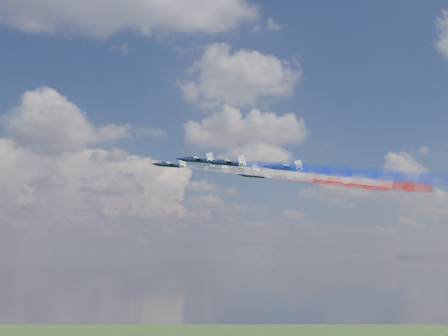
{
  "coord_description": "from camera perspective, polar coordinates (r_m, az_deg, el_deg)",
  "views": [
    {
      "loc": [
        -10.26,
        -139.67,
        124.99
      ],
      "look_at": [
        6.18,
        13.11,
        151.14
      ],
      "focal_mm": 42.31,
      "sensor_mm": 36.0,
      "label": 1
    }
  ],
  "objects": [
    {
      "name": "jet_rear_right",
      "position": [
        162.57,
        6.61,
        -0.9
      ],
      "size": [
        13.87,
        12.31,
        4.79
      ],
      "primitive_type": null,
      "rotation": [
        0.11,
        -0.06,
        1.27
      ],
      "color": "black"
    },
    {
      "name": "trail_rear_right",
      "position": [
        162.32,
        14.99,
        -1.51
      ],
      "size": [
        37.13,
        14.74,
        7.96
      ],
      "primitive_type": null,
      "rotation": [
        0.11,
        -0.06,
        1.27
      ],
      "color": "red"
    },
    {
      "name": "trail_rear_left",
      "position": [
        142.43,
        16.04,
        -0.67
      ],
      "size": [
        37.13,
        14.74,
        7.96
      ],
      "primitive_type": null,
      "rotation": [
        0.11,
        -0.06,
        1.27
      ],
      "color": "blue"
    },
    {
      "name": "jet_lead",
      "position": [
        159.09,
        -5.89,
        0.31
      ],
      "size": [
        13.87,
        12.31,
        4.79
      ],
      "primitive_type": null,
      "rotation": [
        0.11,
        -0.06,
        1.27
      ],
      "color": "black"
    },
    {
      "name": "trail_outer_right",
      "position": [
        173.35,
        11.15,
        -1.42
      ],
      "size": [
        37.13,
        14.74,
        7.96
      ],
      "primitive_type": null,
      "rotation": [
        0.11,
        -0.06,
        1.27
      ],
      "color": "red"
    },
    {
      "name": "trail_outer_left",
      "position": [
        133.81,
        10.33,
        -0.2
      ],
      "size": [
        37.13,
        14.74,
        7.96
      ],
      "primitive_type": null,
      "rotation": [
        0.11,
        -0.06,
        1.27
      ],
      "color": "blue"
    },
    {
      "name": "jet_inner_left",
      "position": [
        147.4,
        -3.03,
        0.85
      ],
      "size": [
        13.87,
        12.31,
        4.79
      ],
      "primitive_type": null,
      "rotation": [
        0.11,
        -0.06,
        1.27
      ],
      "color": "black"
    },
    {
      "name": "jet_outer_left",
      "position": [
        136.38,
        0.3,
        0.53
      ],
      "size": [
        13.87,
        12.31,
        4.79
      ],
      "primitive_type": null,
      "rotation": [
        0.11,
        -0.06,
        1.27
      ],
      "color": "black"
    },
    {
      "name": "trail_lead",
      "position": [
        153.68,
        2.59,
        -0.33
      ],
      "size": [
        37.13,
        14.74,
        7.96
      ],
      "primitive_type": null,
      "rotation": [
        0.11,
        -0.06,
        1.27
      ],
      "color": "white"
    },
    {
      "name": "jet_rear_left",
      "position": [
        142.51,
        6.49,
        0.02
      ],
      "size": [
        13.87,
        12.31,
        4.79
      ],
      "primitive_type": null,
      "rotation": [
        0.11,
        -0.06,
        1.27
      ],
      "color": "black"
    },
    {
      "name": "trail_center_third",
      "position": [
        153.99,
        10.76,
        -0.91
      ],
      "size": [
        37.13,
        14.74,
        7.96
      ],
      "primitive_type": null,
      "rotation": [
        0.11,
        -0.06,
        1.27
      ],
      "color": "white"
    },
    {
      "name": "jet_center_third",
      "position": [
        156.09,
        2.02,
        -0.26
      ],
      "size": [
        13.87,
        12.31,
        4.79
      ],
      "primitive_type": null,
      "rotation": [
        0.11,
        -0.06,
        1.27
      ],
      "color": "black"
    },
    {
      "name": "jet_inner_right",
      "position": [
        166.86,
        -1.27,
        -0.0
      ],
      "size": [
        13.87,
        12.31,
        4.79
      ],
      "primitive_type": null,
      "rotation": [
        0.11,
        -0.06,
        1.27
      ],
      "color": "black"
    },
    {
      "name": "trail_inner_right",
      "position": [
        163.27,
        6.88,
        -0.61
      ],
      "size": [
        37.13,
        14.74,
        7.96
      ],
      "primitive_type": null,
      "rotation": [
        0.11,
        -0.06,
        1.27
      ],
      "color": "red"
    },
    {
      "name": "jet_outer_right",
      "position": [
        175.08,
        3.36,
        -0.84
      ],
      "size": [
        13.87,
        12.31,
        4.79
      ],
      "primitive_type": null,
      "rotation": [
        0.11,
        -0.06,
        1.27
      ],
      "color": "black"
    },
    {
      "name": "trail_inner_left",
      "position": [
        143.29,
        6.2,
        0.19
      ],
      "size": [
        37.13,
        14.74,
        7.96
      ],
      "primitive_type": null,
      "rotation": [
        0.11,
        -0.06,
        1.27
      ],
      "color": "blue"
    }
  ]
}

